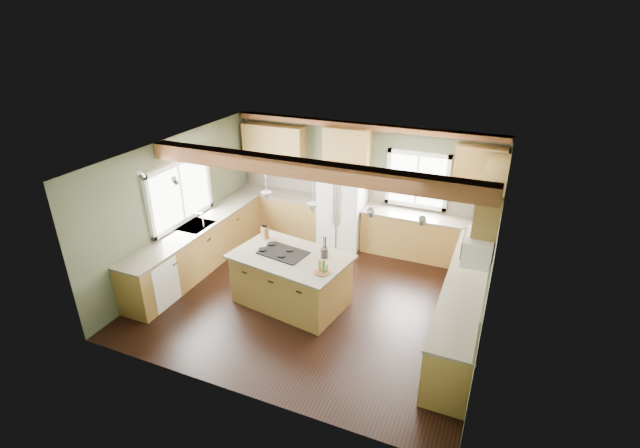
% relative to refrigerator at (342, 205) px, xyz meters
% --- Properties ---
extents(floor, '(5.60, 5.60, 0.00)m').
position_rel_refrigerator_xyz_m(floor, '(0.30, -2.12, -0.90)').
color(floor, black).
rests_on(floor, ground).
extents(ceiling, '(5.60, 5.60, 0.00)m').
position_rel_refrigerator_xyz_m(ceiling, '(0.30, -2.12, 1.70)').
color(ceiling, silver).
rests_on(ceiling, wall_back).
extents(wall_back, '(5.60, 0.00, 5.60)m').
position_rel_refrigerator_xyz_m(wall_back, '(0.30, 0.38, 0.40)').
color(wall_back, '#464F38').
rests_on(wall_back, ground).
extents(wall_left, '(0.00, 5.00, 5.00)m').
position_rel_refrigerator_xyz_m(wall_left, '(-2.50, -2.12, 0.40)').
color(wall_left, '#464F38').
rests_on(wall_left, ground).
extents(wall_right, '(0.00, 5.00, 5.00)m').
position_rel_refrigerator_xyz_m(wall_right, '(3.10, -2.12, 0.40)').
color(wall_right, '#464F38').
rests_on(wall_right, ground).
extents(ceiling_beam, '(5.55, 0.26, 0.26)m').
position_rel_refrigerator_xyz_m(ceiling_beam, '(0.30, -2.43, 1.57)').
color(ceiling_beam, '#592C19').
rests_on(ceiling_beam, ceiling).
extents(soffit_trim, '(5.55, 0.20, 0.10)m').
position_rel_refrigerator_xyz_m(soffit_trim, '(0.30, 0.28, 1.64)').
color(soffit_trim, '#592C19').
rests_on(soffit_trim, ceiling).
extents(backsplash_back, '(5.58, 0.03, 0.58)m').
position_rel_refrigerator_xyz_m(backsplash_back, '(0.30, 0.36, 0.31)').
color(backsplash_back, brown).
rests_on(backsplash_back, wall_back).
extents(backsplash_right, '(0.03, 3.70, 0.58)m').
position_rel_refrigerator_xyz_m(backsplash_right, '(3.08, -2.07, 0.31)').
color(backsplash_right, brown).
rests_on(backsplash_right, wall_right).
extents(base_cab_back_left, '(2.02, 0.60, 0.88)m').
position_rel_refrigerator_xyz_m(base_cab_back_left, '(-1.49, 0.08, -0.46)').
color(base_cab_back_left, brown).
rests_on(base_cab_back_left, floor).
extents(counter_back_left, '(2.06, 0.64, 0.04)m').
position_rel_refrigerator_xyz_m(counter_back_left, '(-1.49, 0.08, 0.00)').
color(counter_back_left, '#50483A').
rests_on(counter_back_left, base_cab_back_left).
extents(base_cab_back_right, '(2.62, 0.60, 0.88)m').
position_rel_refrigerator_xyz_m(base_cab_back_right, '(1.79, 0.08, -0.46)').
color(base_cab_back_right, brown).
rests_on(base_cab_back_right, floor).
extents(counter_back_right, '(2.66, 0.64, 0.04)m').
position_rel_refrigerator_xyz_m(counter_back_right, '(1.79, 0.08, 0.00)').
color(counter_back_right, '#50483A').
rests_on(counter_back_right, base_cab_back_right).
extents(base_cab_left, '(0.60, 3.70, 0.88)m').
position_rel_refrigerator_xyz_m(base_cab_left, '(-2.20, -2.07, -0.46)').
color(base_cab_left, brown).
rests_on(base_cab_left, floor).
extents(counter_left, '(0.64, 3.74, 0.04)m').
position_rel_refrigerator_xyz_m(counter_left, '(-2.20, -2.07, 0.00)').
color(counter_left, '#50483A').
rests_on(counter_left, base_cab_left).
extents(base_cab_right, '(0.60, 3.70, 0.88)m').
position_rel_refrigerator_xyz_m(base_cab_right, '(2.80, -2.07, -0.46)').
color(base_cab_right, brown).
rests_on(base_cab_right, floor).
extents(counter_right, '(0.64, 3.74, 0.04)m').
position_rel_refrigerator_xyz_m(counter_right, '(2.80, -2.07, 0.00)').
color(counter_right, '#50483A').
rests_on(counter_right, base_cab_right).
extents(upper_cab_back_left, '(1.40, 0.35, 0.90)m').
position_rel_refrigerator_xyz_m(upper_cab_back_left, '(-1.69, 0.21, 1.05)').
color(upper_cab_back_left, brown).
rests_on(upper_cab_back_left, wall_back).
extents(upper_cab_over_fridge, '(0.96, 0.35, 0.70)m').
position_rel_refrigerator_xyz_m(upper_cab_over_fridge, '(-0.00, 0.21, 1.25)').
color(upper_cab_over_fridge, brown).
rests_on(upper_cab_over_fridge, wall_back).
extents(upper_cab_right, '(0.35, 2.20, 0.90)m').
position_rel_refrigerator_xyz_m(upper_cab_right, '(2.92, -1.22, 1.05)').
color(upper_cab_right, brown).
rests_on(upper_cab_right, wall_right).
extents(upper_cab_back_corner, '(0.90, 0.35, 0.90)m').
position_rel_refrigerator_xyz_m(upper_cab_back_corner, '(2.60, 0.21, 1.05)').
color(upper_cab_back_corner, brown).
rests_on(upper_cab_back_corner, wall_back).
extents(window_left, '(0.04, 1.60, 1.05)m').
position_rel_refrigerator_xyz_m(window_left, '(-2.48, -2.07, 0.65)').
color(window_left, white).
rests_on(window_left, wall_left).
extents(window_back, '(1.10, 0.04, 1.00)m').
position_rel_refrigerator_xyz_m(window_back, '(1.45, 0.36, 0.65)').
color(window_back, white).
rests_on(window_back, wall_back).
extents(sink, '(0.50, 0.65, 0.03)m').
position_rel_refrigerator_xyz_m(sink, '(-2.20, -2.07, 0.01)').
color(sink, '#262628').
rests_on(sink, counter_left).
extents(faucet, '(0.02, 0.02, 0.28)m').
position_rel_refrigerator_xyz_m(faucet, '(-2.02, -2.07, 0.15)').
color(faucet, '#B2B2B7').
rests_on(faucet, sink).
extents(dishwasher, '(0.60, 0.60, 0.84)m').
position_rel_refrigerator_xyz_m(dishwasher, '(-2.19, -3.37, -0.47)').
color(dishwasher, white).
rests_on(dishwasher, floor).
extents(oven, '(0.60, 0.72, 0.84)m').
position_rel_refrigerator_xyz_m(oven, '(2.79, -3.37, -0.47)').
color(oven, white).
rests_on(oven, floor).
extents(microwave, '(0.40, 0.70, 0.38)m').
position_rel_refrigerator_xyz_m(microwave, '(2.88, -2.17, 0.65)').
color(microwave, white).
rests_on(microwave, wall_right).
extents(pendant_left, '(0.18, 0.18, 0.16)m').
position_rel_refrigerator_xyz_m(pendant_left, '(-0.46, -2.36, 0.98)').
color(pendant_left, '#B2B2B7').
rests_on(pendant_left, ceiling).
extents(pendant_right, '(0.18, 0.18, 0.16)m').
position_rel_refrigerator_xyz_m(pendant_right, '(0.42, -2.50, 0.98)').
color(pendant_right, '#B2B2B7').
rests_on(pendant_right, ceiling).
extents(refrigerator, '(0.90, 0.74, 1.80)m').
position_rel_refrigerator_xyz_m(refrigerator, '(0.00, 0.00, 0.00)').
color(refrigerator, white).
rests_on(refrigerator, floor).
extents(island, '(1.95, 1.37, 0.88)m').
position_rel_refrigerator_xyz_m(island, '(-0.02, -2.43, -0.46)').
color(island, olive).
rests_on(island, floor).
extents(island_top, '(2.08, 1.51, 0.04)m').
position_rel_refrigerator_xyz_m(island_top, '(-0.02, -2.43, 0.00)').
color(island_top, '#50483A').
rests_on(island_top, island).
extents(cooktop, '(0.85, 0.64, 0.02)m').
position_rel_refrigerator_xyz_m(cooktop, '(-0.17, -2.41, 0.03)').
color(cooktop, black).
rests_on(cooktop, island_top).
extents(knife_block, '(0.15, 0.14, 0.21)m').
position_rel_refrigerator_xyz_m(knife_block, '(-0.73, -2.02, 0.12)').
color(knife_block, brown).
rests_on(knife_block, island_top).
extents(utensil_crock, '(0.18, 0.18, 0.17)m').
position_rel_refrigerator_xyz_m(utensil_crock, '(0.52, -2.27, 0.11)').
color(utensil_crock, '#3C3330').
rests_on(utensil_crock, island_top).
extents(bottle_tray, '(0.28, 0.28, 0.24)m').
position_rel_refrigerator_xyz_m(bottle_tray, '(0.68, -2.73, 0.14)').
color(bottle_tray, brown).
rests_on(bottle_tray, island_top).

